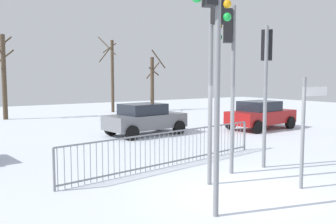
{
  "coord_description": "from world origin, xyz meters",
  "views": [
    {
      "loc": [
        -6.27,
        -6.02,
        2.72
      ],
      "look_at": [
        -0.17,
        3.1,
        1.67
      ],
      "focal_mm": 39.54,
      "sensor_mm": 36.0,
      "label": 1
    }
  ],
  "objects": [
    {
      "name": "traffic_light_foreground_right",
      "position": [
        -1.72,
        -0.66,
        3.67
      ],
      "size": [
        0.54,
        0.38,
        5.02
      ],
      "rotation": [
        0.0,
        0.0,
        1.19
      ],
      "color": "slate",
      "rests_on": "ground"
    },
    {
      "name": "car_grey_mid",
      "position": [
        2.37,
        8.86,
        0.77
      ],
      "size": [
        3.96,
        2.28,
        1.47
      ],
      "rotation": [
        0.0,
        0.0,
        0.11
      ],
      "color": "slate",
      "rests_on": "ground"
    },
    {
      "name": "traffic_light_rear_right",
      "position": [
        -0.25,
        0.88,
        3.64
      ],
      "size": [
        0.39,
        0.53,
        4.98
      ],
      "rotation": [
        0.0,
        0.0,
        3.56
      ],
      "color": "slate",
      "rests_on": "ground"
    },
    {
      "name": "bare_tree_left",
      "position": [
        5.92,
        19.89,
        2.95
      ],
      "size": [
        1.66,
        1.99,
        5.69
      ],
      "color": "#473828",
      "rests_on": "ground"
    },
    {
      "name": "bare_tree_right",
      "position": [
        -1.88,
        19.29,
        2.93
      ],
      "size": [
        1.65,
        1.37,
        5.79
      ],
      "color": "#473828",
      "rests_on": "ground"
    },
    {
      "name": "traffic_light_foreground_left",
      "position": [
        0.79,
        1.57,
        3.4
      ],
      "size": [
        0.49,
        0.45,
        4.65
      ],
      "rotation": [
        0.0,
        0.0,
        0.92
      ],
      "color": "slate",
      "rests_on": "ground"
    },
    {
      "name": "bare_tree_centre",
      "position": [
        9.2,
        19.32,
        2.3
      ],
      "size": [
        1.5,
        1.7,
        4.8
      ],
      "color": "#473828",
      "rests_on": "ground"
    },
    {
      "name": "ground_plane",
      "position": [
        0.0,
        0.0,
        0.0
      ],
      "size": [
        60.0,
        60.0,
        0.0
      ],
      "primitive_type": "plane",
      "color": "silver"
    },
    {
      "name": "traffic_light_rear_left",
      "position": [
        2.31,
        1.55,
        3.08
      ],
      "size": [
        0.48,
        0.45,
        4.2
      ],
      "rotation": [
        0.0,
        0.0,
        5.39
      ],
      "color": "slate",
      "rests_on": "ground"
    },
    {
      "name": "pedestrian_guard_railing",
      "position": [
        -0.04,
        3.16,
        0.55
      ],
      "size": [
        7.48,
        1.15,
        1.07
      ],
      "rotation": [
        0.0,
        0.0,
        0.15
      ],
      "color": "slate",
      "rests_on": "ground"
    },
    {
      "name": "car_red_near",
      "position": [
        8.3,
        7.13,
        0.77
      ],
      "size": [
        3.92,
        2.17,
        1.47
      ],
      "rotation": [
        0.0,
        0.0,
        0.08
      ],
      "color": "maroon",
      "rests_on": "ground"
    },
    {
      "name": "direction_sign_post",
      "position": [
        1.4,
        -0.51,
        1.53
      ],
      "size": [
        0.78,
        0.16,
        2.72
      ],
      "rotation": [
        0.0,
        0.0,
        -0.14
      ],
      "color": "slate",
      "rests_on": "ground"
    }
  ]
}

